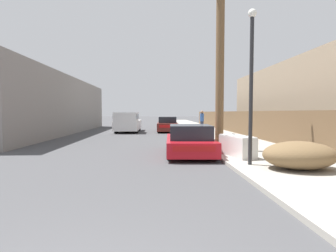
# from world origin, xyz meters

# --- Properties ---
(sidewalk_curb) EXTENTS (4.20, 63.00, 0.12)m
(sidewalk_curb) POSITION_xyz_m (5.30, 23.50, 0.06)
(sidewalk_curb) COLOR #9E998E
(sidewalk_curb) RESTS_ON ground
(discarded_fridge) EXTENTS (1.00, 1.85, 0.80)m
(discarded_fridge) POSITION_xyz_m (3.91, 8.10, 0.51)
(discarded_fridge) COLOR silver
(discarded_fridge) RESTS_ON sidewalk_curb
(parked_sports_car_red) EXTENTS (2.09, 4.20, 1.25)m
(parked_sports_car_red) POSITION_xyz_m (2.26, 9.20, 0.57)
(parked_sports_car_red) COLOR red
(parked_sports_car_red) RESTS_ON ground
(car_parked_mid) EXTENTS (1.95, 4.58, 1.36)m
(car_parked_mid) POSITION_xyz_m (1.92, 22.15, 0.64)
(car_parked_mid) COLOR #5B1E19
(car_parked_mid) RESTS_ON ground
(pickup_truck) EXTENTS (2.05, 5.27, 1.75)m
(pickup_truck) POSITION_xyz_m (-1.62, 21.70, 0.88)
(pickup_truck) COLOR silver
(pickup_truck) RESTS_ON ground
(utility_pole) EXTENTS (1.80, 0.36, 7.97)m
(utility_pole) POSITION_xyz_m (3.67, 9.90, 4.18)
(utility_pole) COLOR brown
(utility_pole) RESTS_ON sidewalk_curb
(street_lamp) EXTENTS (0.26, 0.26, 4.80)m
(street_lamp) POSITION_xyz_m (3.82, 6.50, 2.90)
(street_lamp) COLOR #232326
(street_lamp) RESTS_ON sidewalk_curb
(brush_pile) EXTENTS (2.11, 1.57, 0.81)m
(brush_pile) POSITION_xyz_m (5.02, 5.80, 0.52)
(brush_pile) COLOR brown
(brush_pile) RESTS_ON sidewalk_curb
(wooden_fence) EXTENTS (0.08, 37.84, 1.72)m
(wooden_fence) POSITION_xyz_m (7.25, 17.66, 0.98)
(wooden_fence) COLOR brown
(wooden_fence) RESTS_ON sidewalk_curb
(building_left_block) EXTENTS (7.00, 21.18, 4.64)m
(building_left_block) POSITION_xyz_m (-9.34, 20.77, 2.32)
(building_left_block) COLOR gray
(building_left_block) RESTS_ON ground
(pedestrian) EXTENTS (0.34, 0.34, 1.79)m
(pedestrian) POSITION_xyz_m (4.86, 20.95, 1.05)
(pedestrian) COLOR #282D42
(pedestrian) RESTS_ON sidewalk_curb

